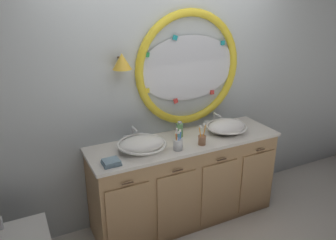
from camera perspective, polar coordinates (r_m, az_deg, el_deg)
name	(u,v)px	position (r m, az deg, el deg)	size (l,w,h in m)	color
ground_plane	(194,233)	(3.52, 4.40, -18.63)	(14.00, 14.00, 0.00)	silver
back_wall_assembly	(169,90)	(3.37, 0.18, 5.11)	(6.40, 0.26, 2.60)	silver
vanity_counter	(185,180)	(3.47, 2.82, -10.14)	(1.91, 0.59, 0.90)	tan
sink_basin_left	(142,144)	(3.03, -4.47, -4.09)	(0.45, 0.45, 0.13)	white
sink_basin_right	(227,126)	(3.45, 9.94, -1.09)	(0.42, 0.42, 0.13)	white
faucet_set_left	(133,136)	(3.22, -5.93, -2.64)	(0.21, 0.14, 0.16)	silver
faucet_set_right	(215,120)	(3.62, 7.94, -0.06)	(0.24, 0.15, 0.15)	silver
toothbrush_holder_left	(178,144)	(3.04, 1.69, -4.06)	(0.09, 0.09, 0.21)	silver
toothbrush_holder_right	(202,139)	(3.16, 5.80, -3.30)	(0.08, 0.08, 0.22)	#996647
soap_dispenser	(180,130)	(3.31, 2.00, -1.66)	(0.06, 0.07, 0.17)	#6BAD66
folded_hand_towel	(111,162)	(2.85, -9.63, -7.11)	(0.15, 0.13, 0.04)	#7593A8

